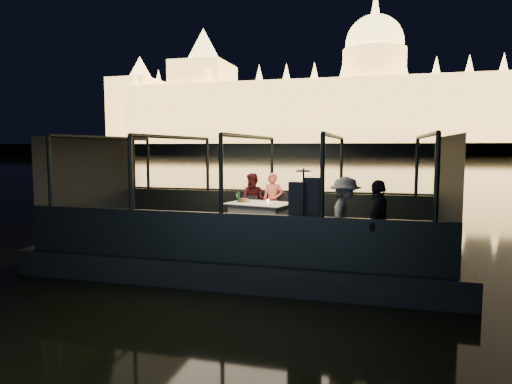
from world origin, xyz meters
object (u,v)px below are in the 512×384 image
(passenger_dark, at_px, (378,219))
(wine_bottle, at_px, (239,196))
(dining_table_central, at_px, (260,219))
(passenger_stripe, at_px, (345,213))
(person_woman_coral, at_px, (273,200))
(person_man_maroon, at_px, (254,199))
(chair_port_left, at_px, (249,212))
(coat_stand, at_px, (303,214))
(chair_port_right, at_px, (283,212))

(passenger_dark, bearing_deg, wine_bottle, -111.97)
(dining_table_central, xyz_separation_m, passenger_dark, (2.71, -2.34, 0.47))
(dining_table_central, relative_size, passenger_stripe, 0.94)
(person_woman_coral, distance_m, person_man_maroon, 0.54)
(dining_table_central, relative_size, person_man_maroon, 1.03)
(person_man_maroon, bearing_deg, dining_table_central, -61.05)
(chair_port_left, relative_size, passenger_stripe, 0.54)
(coat_stand, relative_size, person_man_maroon, 1.21)
(wine_bottle, bearing_deg, person_man_maroon, 83.66)
(passenger_dark, xyz_separation_m, wine_bottle, (-3.21, 2.27, 0.06))
(chair_port_left, xyz_separation_m, chair_port_right, (0.84, 0.16, 0.00))
(coat_stand, distance_m, wine_bottle, 3.06)
(chair_port_right, relative_size, passenger_dark, 0.59)
(coat_stand, bearing_deg, person_woman_coral, 111.79)
(dining_table_central, bearing_deg, passenger_dark, -40.75)
(chair_port_left, bearing_deg, passenger_stripe, -28.36)
(dining_table_central, xyz_separation_m, chair_port_left, (-0.43, 0.58, 0.06))
(dining_table_central, relative_size, person_woman_coral, 1.01)
(dining_table_central, height_order, person_woman_coral, person_woman_coral)
(person_man_maroon, bearing_deg, chair_port_left, -91.91)
(wine_bottle, bearing_deg, coat_stand, -50.95)
(person_woman_coral, height_order, wine_bottle, person_woman_coral)
(dining_table_central, height_order, passenger_dark, passenger_dark)
(wine_bottle, bearing_deg, passenger_stripe, -34.25)
(chair_port_right, bearing_deg, person_woman_coral, 175.42)
(chair_port_right, distance_m, passenger_dark, 3.86)
(coat_stand, bearing_deg, wine_bottle, 129.05)
(wine_bottle, bearing_deg, person_woman_coral, 53.26)
(passenger_dark, bearing_deg, dining_table_central, -117.43)
(chair_port_left, distance_m, wine_bottle, 0.80)
(wine_bottle, bearing_deg, chair_port_left, 83.89)
(coat_stand, xyz_separation_m, passenger_stripe, (0.68, 0.60, -0.05))
(coat_stand, relative_size, passenger_dark, 1.12)
(chair_port_right, height_order, passenger_stripe, passenger_stripe)
(passenger_stripe, bearing_deg, person_man_maroon, 44.83)
(chair_port_left, xyz_separation_m, coat_stand, (1.86, -3.03, 0.45))
(dining_table_central, distance_m, wine_bottle, 0.73)
(chair_port_left, bearing_deg, passenger_dark, -27.61)
(chair_port_right, height_order, person_woman_coral, person_woman_coral)
(dining_table_central, relative_size, chair_port_left, 1.74)
(chair_port_left, relative_size, chair_port_right, 0.93)
(dining_table_central, height_order, wine_bottle, wine_bottle)
(dining_table_central, height_order, passenger_stripe, passenger_stripe)
(person_man_maroon, height_order, wine_bottle, person_man_maroon)
(coat_stand, relative_size, passenger_stripe, 1.11)
(chair_port_right, xyz_separation_m, coat_stand, (1.02, -3.19, 0.45))
(chair_port_right, bearing_deg, passenger_stripe, -52.10)
(passenger_stripe, xyz_separation_m, passenger_dark, (0.60, -0.49, 0.00))
(chair_port_right, distance_m, wine_bottle, 1.30)
(chair_port_left, relative_size, wine_bottle, 2.91)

